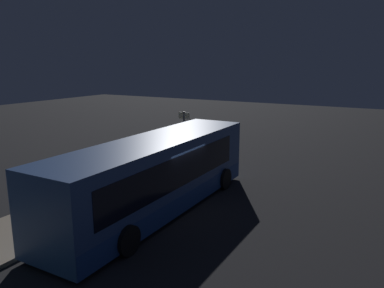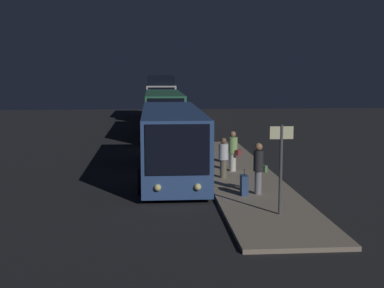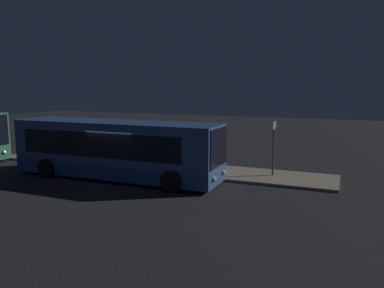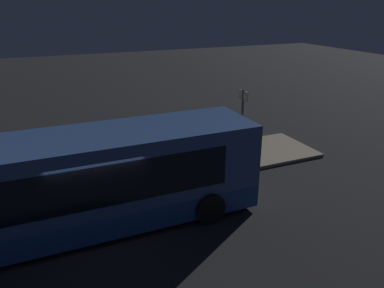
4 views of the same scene
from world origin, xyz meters
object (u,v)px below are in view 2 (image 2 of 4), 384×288
passenger_waiting (223,156)px  suitcase (244,185)px  passenger_boarding (233,150)px  passenger_with_bags (259,166)px  bus_second (164,114)px  trash_bin (226,155)px  sign_post (281,159)px  bus_lead (171,142)px  bus_third (160,99)px

passenger_waiting → suitcase: size_ratio=1.75×
passenger_boarding → passenger_with_bags: 4.43m
bus_second → passenger_with_bags: 19.17m
passenger_waiting → passenger_with_bags: (2.98, 0.86, 0.12)m
bus_second → passenger_waiting: size_ratio=7.14×
trash_bin → bus_second: bearing=-167.6°
suitcase → sign_post: bearing=14.1°
passenger_with_bags → suitcase: passenger_with_bags is taller
suitcase → sign_post: (2.61, 0.65, 1.36)m
passenger_boarding → trash_bin: (-2.30, 0.00, -0.62)m
bus_lead → passenger_with_bags: size_ratio=5.90×
passenger_waiting → trash_bin: 3.83m
passenger_waiting → bus_third: bearing=164.2°
passenger_waiting → suitcase: 3.17m
suitcase → trash_bin: (-6.84, 0.29, -0.03)m
bus_second → passenger_boarding: 14.78m
bus_lead → sign_post: bearing=22.7°
sign_post → bus_lead: bearing=-157.3°
bus_third → sign_post: bearing=5.1°
suitcase → trash_bin: size_ratio=1.46×
bus_lead → trash_bin: size_ratio=16.76×
trash_bin → sign_post: bearing=2.2°
suitcase → sign_post: size_ratio=0.34×
bus_second → bus_third: size_ratio=1.16×
passenger_with_bags → sign_post: sign_post is taller
passenger_with_bags → sign_post: bearing=-36.6°
passenger_with_bags → trash_bin: bearing=142.9°
passenger_waiting → trash_bin: bearing=150.6°
bus_lead → passenger_waiting: bus_lead is taller
passenger_with_bags → trash_bin: (-6.72, -0.24, -0.69)m
bus_third → passenger_waiting: size_ratio=6.15×
passenger_with_bags → sign_post: (2.73, 0.12, 0.70)m
passenger_boarding → sign_post: sign_post is taller
passenger_boarding → bus_lead: bearing=-49.4°
bus_second → passenger_boarding: bearing=10.5°
trash_bin → passenger_with_bags: bearing=2.0°
bus_third → passenger_with_bags: bearing=5.3°
bus_second → trash_bin: (12.22, 2.69, -1.03)m
passenger_waiting → trash_bin: passenger_waiting is taller
bus_third → suitcase: bus_third is taller
bus_second → passenger_waiting: bearing=7.4°
passenger_with_bags → suitcase: bearing=-116.3°
sign_post → passenger_boarding: bearing=-177.1°
sign_post → bus_second: bearing=-172.0°
bus_third → passenger_waiting: bus_third is taller
bus_second → suitcase: size_ratio=12.52×
bus_second → bus_lead: bearing=-0.0°
passenger_boarding → bus_third: bearing=-130.6°
bus_lead → passenger_with_bags: (4.57, 2.93, -0.27)m
bus_lead → passenger_waiting: bearing=52.5°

